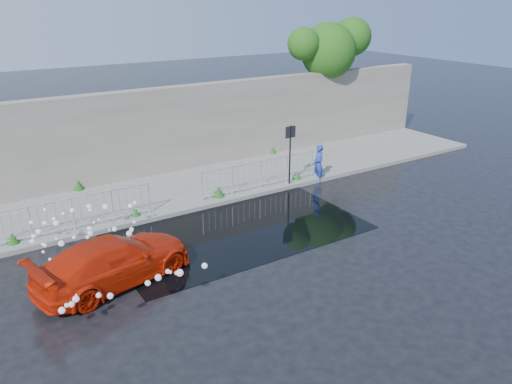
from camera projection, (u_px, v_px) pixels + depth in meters
ground at (237, 244)px, 15.24m from camera, size 90.00×90.00×0.00m
pavement at (171, 191)px, 19.14m from camera, size 30.00×4.00×0.15m
curb at (194, 209)px, 17.57m from camera, size 30.00×0.25×0.16m
retaining_wall at (147, 133)px, 20.21m from camera, size 30.00×0.60×3.50m
puddle at (235, 228)px, 16.27m from camera, size 8.00×5.00×0.01m
sign_post at (290, 145)px, 19.14m from camera, size 0.45×0.06×2.50m
tree at (331, 48)px, 24.16m from camera, size 4.72×2.70×6.15m
railing_left at (73, 213)px, 15.61m from camera, size 5.05×0.05×1.10m
railing_right at (260, 173)px, 19.10m from camera, size 5.05×0.05×1.10m
weeds at (169, 190)px, 18.57m from camera, size 12.17×3.93×0.41m
water_spray at (96, 250)px, 13.41m from camera, size 3.57×5.58×1.04m
red_car at (114, 261)px, 13.02m from camera, size 4.54×2.70×1.23m
person at (318, 164)px, 20.09m from camera, size 0.48×0.63×1.55m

